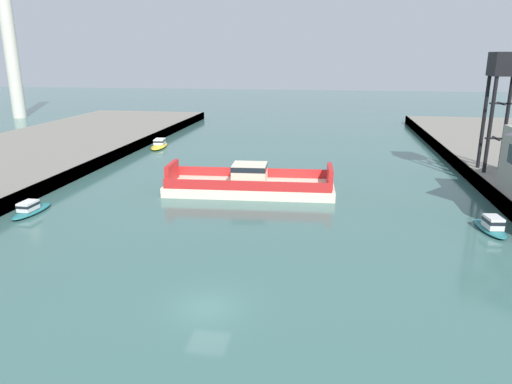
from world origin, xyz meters
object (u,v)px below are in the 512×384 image
Objects in this scene: chain_ferry at (250,184)px; moored_boat_near_right at (159,144)px; smokestack_distant_a at (9,39)px; crane_tower at (505,78)px; moored_boat_mid_left at (491,226)px; moored_boat_near_left at (30,209)px.

chain_ferry reaches higher than moored_boat_near_right.
moored_boat_near_right is 62.86m from smokestack_distant_a.
crane_tower reaches higher than chain_ferry.
moored_boat_mid_left is 116.84m from smokestack_distant_a.
moored_boat_near_right is 55.39m from moored_boat_mid_left.
moored_boat_near_left is at bearing -177.48° from moored_boat_mid_left.
moored_boat_near_left is at bearing -158.08° from crane_tower.
smokestack_distant_a reaches higher than moored_boat_mid_left.
chain_ferry reaches higher than moored_boat_near_left.
chain_ferry is 32.28m from moored_boat_near_right.
moored_boat_near_left is at bearing -151.92° from chain_ferry.
moored_boat_near_right is 0.54× the size of crane_tower.
moored_boat_mid_left is at bearing -35.94° from smokestack_distant_a.
smokestack_distant_a is (-98.61, 49.91, 6.48)m from crane_tower.
smokestack_distant_a is (-49.76, 33.59, 18.61)m from moored_boat_near_right.
chain_ferry is 3.64× the size of moored_boat_mid_left.
smokestack_distant_a is at bearing 139.93° from chain_ferry.
moored_boat_mid_left is at bearing 2.52° from moored_boat_near_left.
chain_ferry is 1.39× the size of crane_tower.
crane_tower reaches higher than moored_boat_near_right.
moored_boat_mid_left is at bearing -106.34° from crane_tower.
moored_boat_near_right is at bearing 89.75° from moored_boat_near_left.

